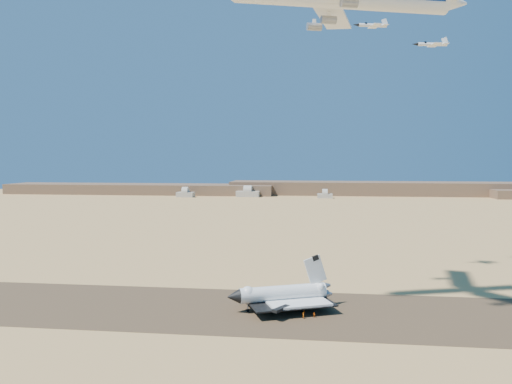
# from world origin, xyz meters

# --- Properties ---
(ground) EXTENTS (1200.00, 1200.00, 0.00)m
(ground) POSITION_xyz_m (0.00, 0.00, 0.00)
(ground) COLOR tan
(ground) RESTS_ON ground
(runway) EXTENTS (600.00, 50.00, 0.06)m
(runway) POSITION_xyz_m (0.00, 0.00, 0.03)
(runway) COLOR #4C3826
(runway) RESTS_ON ground
(ridgeline) EXTENTS (960.00, 90.00, 18.00)m
(ridgeline) POSITION_xyz_m (65.32, 527.31, 7.63)
(ridgeline) COLOR brown
(ridgeline) RESTS_ON ground
(hangars) EXTENTS (200.50, 29.50, 30.00)m
(hangars) POSITION_xyz_m (-64.00, 478.43, 4.83)
(hangars) COLOR #AAA696
(hangars) RESTS_ON ground
(shuttle) EXTENTS (36.59, 30.64, 17.80)m
(shuttle) POSITION_xyz_m (19.38, 2.76, 4.78)
(shuttle) COLOR silver
(shuttle) RESTS_ON runway
(crew_a) EXTENTS (0.69, 0.81, 1.88)m
(crew_a) POSITION_xyz_m (26.86, -6.46, 1.00)
(crew_a) COLOR #E55F0D
(crew_a) RESTS_ON runway
(crew_b) EXTENTS (0.82, 0.91, 1.62)m
(crew_b) POSITION_xyz_m (26.96, -3.13, 0.87)
(crew_b) COLOR #E55F0D
(crew_b) RESTS_ON runway
(crew_c) EXTENTS (1.03, 1.03, 1.64)m
(crew_c) POSITION_xyz_m (30.22, -4.94, 0.88)
(crew_c) COLOR #E55F0D
(crew_c) RESTS_ON runway
(chase_jet_d) EXTENTS (14.91, 8.58, 3.78)m
(chase_jet_d) POSITION_xyz_m (52.78, 54.94, 105.62)
(chase_jet_d) COLOR white
(chase_jet_e) EXTENTS (16.41, 9.17, 4.11)m
(chase_jet_e) POSITION_xyz_m (80.75, 72.90, 101.09)
(chase_jet_e) COLOR white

